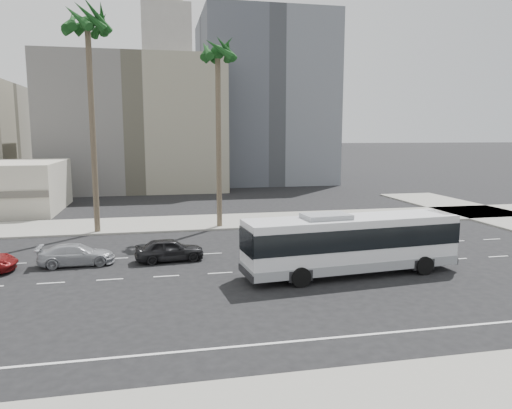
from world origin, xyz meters
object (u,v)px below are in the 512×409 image
object	(u,v)px
city_bus	(351,242)
car_b	(76,255)
palm_mid	(88,28)
palm_near	(218,56)
car_a	(169,250)

from	to	relation	value
city_bus	car_b	world-z (taller)	city_bus
city_bus	palm_mid	bearing A→B (deg)	131.10
city_bus	palm_near	size ratio (longest dim) A/B	0.81
city_bus	car_b	distance (m)	16.26
car_a	car_b	distance (m)	5.50
city_bus	palm_mid	size ratio (longest dim) A/B	0.72
city_bus	palm_near	world-z (taller)	palm_near
palm_near	car_a	bearing A→B (deg)	-114.06
car_a	car_b	bearing A→B (deg)	82.29
city_bus	car_a	distance (m)	11.10
city_bus	car_a	world-z (taller)	city_bus
city_bus	palm_mid	world-z (taller)	palm_mid
car_a	palm_near	bearing A→B (deg)	-29.75
car_b	palm_near	distance (m)	19.20
city_bus	palm_near	distance (m)	19.88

